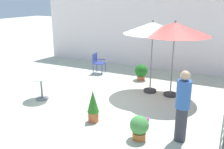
{
  "coord_description": "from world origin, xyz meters",
  "views": [
    {
      "loc": [
        3.45,
        -6.48,
        3.13
      ],
      "look_at": [
        0.0,
        0.55,
        0.74
      ],
      "focal_mm": 40.21,
      "sensor_mm": 36.0,
      "label": 1
    }
  ],
  "objects_px": {
    "cafe_table_0": "(41,84)",
    "potted_plant_1": "(93,105)",
    "patio_chair_0": "(98,62)",
    "patio_umbrella_0": "(175,29)",
    "potted_plant_0": "(139,127)",
    "potted_plant_2": "(141,71)",
    "standing_person": "(183,106)",
    "patio_umbrella_1": "(153,29)"
  },
  "relations": [
    {
      "from": "cafe_table_0",
      "to": "patio_umbrella_1",
      "type": "bearing_deg",
      "value": 36.55
    },
    {
      "from": "potted_plant_2",
      "to": "cafe_table_0",
      "type": "bearing_deg",
      "value": -123.72
    },
    {
      "from": "cafe_table_0",
      "to": "potted_plant_0",
      "type": "height_order",
      "value": "cafe_table_0"
    },
    {
      "from": "patio_umbrella_1",
      "to": "potted_plant_1",
      "type": "distance_m",
      "value": 3.34
    },
    {
      "from": "patio_umbrella_1",
      "to": "cafe_table_0",
      "type": "relative_size",
      "value": 3.26
    },
    {
      "from": "standing_person",
      "to": "patio_umbrella_0",
      "type": "bearing_deg",
      "value": 108.03
    },
    {
      "from": "patio_umbrella_1",
      "to": "potted_plant_0",
      "type": "distance_m",
      "value": 3.66
    },
    {
      "from": "patio_umbrella_1",
      "to": "potted_plant_1",
      "type": "height_order",
      "value": "patio_umbrella_1"
    },
    {
      "from": "cafe_table_0",
      "to": "standing_person",
      "type": "xyz_separation_m",
      "value": [
        4.51,
        -0.52,
        0.34
      ]
    },
    {
      "from": "potted_plant_2",
      "to": "standing_person",
      "type": "xyz_separation_m",
      "value": [
        2.32,
        -3.8,
        0.5
      ]
    },
    {
      "from": "standing_person",
      "to": "cafe_table_0",
      "type": "bearing_deg",
      "value": 173.44
    },
    {
      "from": "cafe_table_0",
      "to": "standing_person",
      "type": "distance_m",
      "value": 4.55
    },
    {
      "from": "potted_plant_0",
      "to": "potted_plant_2",
      "type": "bearing_deg",
      "value": 109.3
    },
    {
      "from": "cafe_table_0",
      "to": "patio_chair_0",
      "type": "relative_size",
      "value": 0.86
    },
    {
      "from": "patio_umbrella_1",
      "to": "potted_plant_2",
      "type": "height_order",
      "value": "patio_umbrella_1"
    },
    {
      "from": "patio_chair_0",
      "to": "potted_plant_0",
      "type": "height_order",
      "value": "patio_chair_0"
    },
    {
      "from": "patio_umbrella_0",
      "to": "patio_chair_0",
      "type": "bearing_deg",
      "value": 160.61
    },
    {
      "from": "patio_umbrella_0",
      "to": "potted_plant_0",
      "type": "distance_m",
      "value": 3.55
    },
    {
      "from": "patio_umbrella_0",
      "to": "potted_plant_2",
      "type": "distance_m",
      "value": 2.62
    },
    {
      "from": "potted_plant_0",
      "to": "patio_chair_0",
      "type": "bearing_deg",
      "value": 129.35
    },
    {
      "from": "patio_chair_0",
      "to": "potted_plant_2",
      "type": "relative_size",
      "value": 1.37
    },
    {
      "from": "potted_plant_2",
      "to": "patio_chair_0",
      "type": "bearing_deg",
      "value": 178.29
    },
    {
      "from": "patio_umbrella_0",
      "to": "standing_person",
      "type": "bearing_deg",
      "value": -71.97
    },
    {
      "from": "patio_umbrella_0",
      "to": "patio_chair_0",
      "type": "xyz_separation_m",
      "value": [
        -3.47,
        1.22,
        -1.69
      ]
    },
    {
      "from": "patio_chair_0",
      "to": "potted_plant_1",
      "type": "xyz_separation_m",
      "value": [
        2.08,
        -3.95,
        -0.06
      ]
    },
    {
      "from": "patio_umbrella_1",
      "to": "potted_plant_0",
      "type": "height_order",
      "value": "patio_umbrella_1"
    },
    {
      "from": "patio_umbrella_0",
      "to": "cafe_table_0",
      "type": "relative_size",
      "value": 3.28
    },
    {
      "from": "potted_plant_2",
      "to": "standing_person",
      "type": "relative_size",
      "value": 0.38
    },
    {
      "from": "potted_plant_2",
      "to": "potted_plant_1",
      "type": "bearing_deg",
      "value": -88.93
    },
    {
      "from": "potted_plant_0",
      "to": "potted_plant_1",
      "type": "relative_size",
      "value": 0.66
    },
    {
      "from": "patio_umbrella_0",
      "to": "potted_plant_1",
      "type": "xyz_separation_m",
      "value": [
        -1.38,
        -2.73,
        -1.75
      ]
    },
    {
      "from": "cafe_table_0",
      "to": "potted_plant_0",
      "type": "xyz_separation_m",
      "value": [
        3.65,
        -0.89,
        -0.2
      ]
    },
    {
      "from": "cafe_table_0",
      "to": "patio_umbrella_0",
      "type": "bearing_deg",
      "value": 30.21
    },
    {
      "from": "patio_umbrella_0",
      "to": "cafe_table_0",
      "type": "height_order",
      "value": "patio_umbrella_0"
    },
    {
      "from": "cafe_table_0",
      "to": "standing_person",
      "type": "relative_size",
      "value": 0.45
    },
    {
      "from": "standing_person",
      "to": "potted_plant_2",
      "type": "bearing_deg",
      "value": 121.34
    },
    {
      "from": "cafe_table_0",
      "to": "potted_plant_1",
      "type": "relative_size",
      "value": 0.87
    },
    {
      "from": "patio_umbrella_0",
      "to": "potted_plant_0",
      "type": "height_order",
      "value": "patio_umbrella_0"
    },
    {
      "from": "patio_umbrella_1",
      "to": "patio_chair_0",
      "type": "height_order",
      "value": "patio_umbrella_1"
    },
    {
      "from": "patio_chair_0",
      "to": "standing_person",
      "type": "xyz_separation_m",
      "value": [
        4.33,
        -3.86,
        0.34
      ]
    },
    {
      "from": "standing_person",
      "to": "potted_plant_0",
      "type": "bearing_deg",
      "value": -156.52
    },
    {
      "from": "patio_umbrella_0",
      "to": "potted_plant_2",
      "type": "bearing_deg",
      "value": 141.45
    }
  ]
}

